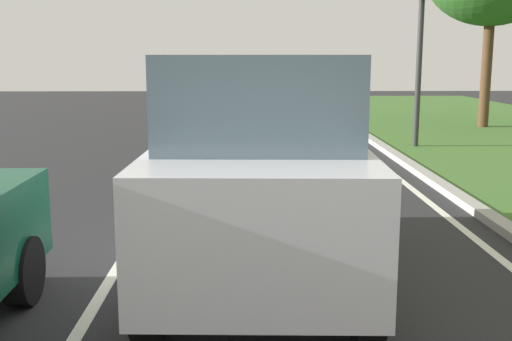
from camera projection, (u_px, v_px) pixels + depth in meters
The scene contains 6 objects.
ground_plane at pixel (206, 184), 11.19m from camera, with size 60.00×60.00×0.00m, color #262628.
lane_line_center at pixel (168, 184), 11.18m from camera, with size 0.12×32.00×0.01m, color silver.
lane_line_right_edge at pixel (405, 183), 11.26m from camera, with size 0.12×32.00×0.01m, color silver.
curb_right at pixel (432, 180), 11.26m from camera, with size 0.24×48.00×0.12m, color #9E9B93.
car_suv_ahead at pixel (260, 167), 6.30m from camera, with size 2.09×4.56×2.28m.
traffic_light_near_right at pixel (423, 17), 14.81m from camera, with size 0.32×0.50×4.69m.
Camera 1 is at (0.69, 3.02, 2.27)m, focal length 43.56 mm.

